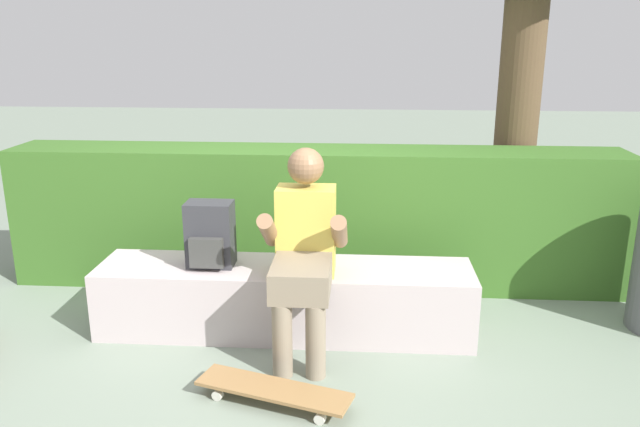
# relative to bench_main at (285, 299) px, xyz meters

# --- Properties ---
(ground_plane) EXTENTS (24.00, 24.00, 0.00)m
(ground_plane) POSITION_rel_bench_main_xyz_m (0.00, -0.33, -0.21)
(ground_plane) COLOR gray
(bench_main) EXTENTS (2.29, 0.50, 0.43)m
(bench_main) POSITION_rel_bench_main_xyz_m (0.00, 0.00, 0.00)
(bench_main) COLOR #BAAAAB
(bench_main) RESTS_ON ground
(person_skater) EXTENTS (0.49, 0.62, 1.18)m
(person_skater) POSITION_rel_bench_main_xyz_m (0.14, -0.22, 0.42)
(person_skater) COLOR gold
(person_skater) RESTS_ON ground
(skateboard_near_person) EXTENTS (0.82, 0.43, 0.09)m
(skateboard_near_person) POSITION_rel_bench_main_xyz_m (0.04, -0.81, -0.14)
(skateboard_near_person) COLOR olive
(skateboard_near_person) RESTS_ON ground
(backpack_on_bench) EXTENTS (0.28, 0.23, 0.40)m
(backpack_on_bench) POSITION_rel_bench_main_xyz_m (-0.45, -0.01, 0.41)
(backpack_on_bench) COLOR #333338
(backpack_on_bench) RESTS_ON bench_main
(hedge_row) EXTENTS (4.39, 0.50, 1.00)m
(hedge_row) POSITION_rel_bench_main_xyz_m (0.12, 0.84, 0.29)
(hedge_row) COLOR #376423
(hedge_row) RESTS_ON ground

